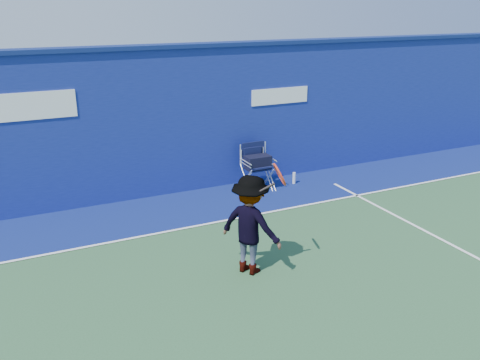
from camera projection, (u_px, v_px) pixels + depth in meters
name	position (u px, v px, depth m)	size (l,w,h in m)	color
ground	(221.00, 339.00, 6.15)	(80.00, 80.00, 0.00)	#2D5531
stadium_wall	(116.00, 125.00, 10.07)	(24.00, 0.50, 3.08)	navy
out_of_bounds_strip	(136.00, 217.00, 9.65)	(24.00, 1.80, 0.01)	navy
court_lines	(203.00, 312.00, 6.66)	(24.00, 12.00, 0.01)	white
directors_chair_left	(257.00, 173.00, 10.94)	(0.53, 0.49, 0.90)	silver
directors_chair_right	(258.00, 176.00, 10.97)	(0.60, 0.54, 1.01)	silver
water_bottle	(294.00, 178.00, 11.38)	(0.07, 0.07, 0.26)	silver
tennis_player	(251.00, 225.00, 7.47)	(1.05, 1.13, 1.70)	#EA4738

